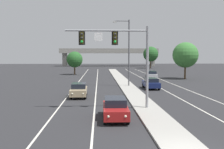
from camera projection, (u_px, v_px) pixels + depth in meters
name	position (u px, v px, depth m)	size (l,w,h in m)	color
median_island	(135.00, 95.00, 30.28)	(2.40, 110.00, 0.15)	#9E9B93
lane_stripe_oncoming_center	(96.00, 88.00, 37.02)	(0.14, 100.00, 0.01)	silver
lane_stripe_receding_center	(160.00, 88.00, 37.50)	(0.14, 100.00, 0.01)	silver
edge_stripe_left	(74.00, 88.00, 36.86)	(0.14, 100.00, 0.01)	silver
edge_stripe_right	(182.00, 88.00, 37.66)	(0.14, 100.00, 0.01)	silver
overhead_signal_mast	(121.00, 49.00, 22.24)	(7.30, 0.44, 7.20)	gray
street_lamp_median	(127.00, 49.00, 38.64)	(2.58, 0.28, 10.00)	#4C4C51
car_oncoming_red	(115.00, 108.00, 19.25)	(1.86, 4.49, 1.58)	maroon
car_oncoming_tan	(79.00, 90.00, 29.30)	(1.89, 4.50, 1.58)	tan
car_receding_navy	(151.00, 83.00, 36.41)	(1.91, 4.50, 1.58)	#141E4C
car_receding_silver	(151.00, 75.00, 51.87)	(1.90, 4.50, 1.58)	#B7B7BC
overpass_bridge	(109.00, 53.00, 111.01)	(42.40, 6.40, 7.65)	gray
tree_far_right_a	(185.00, 55.00, 51.13)	(5.12, 5.12, 7.41)	#4C3823
tree_far_left_c	(75.00, 60.00, 62.48)	(3.95, 3.95, 5.72)	#4C3823
tree_far_right_b	(151.00, 54.00, 92.83)	(5.50, 5.50, 7.95)	#4C3823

